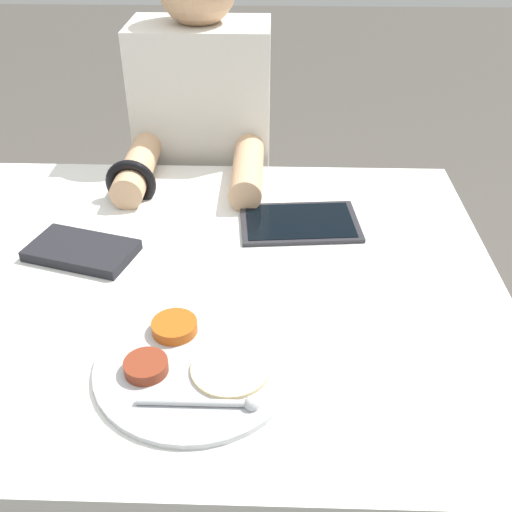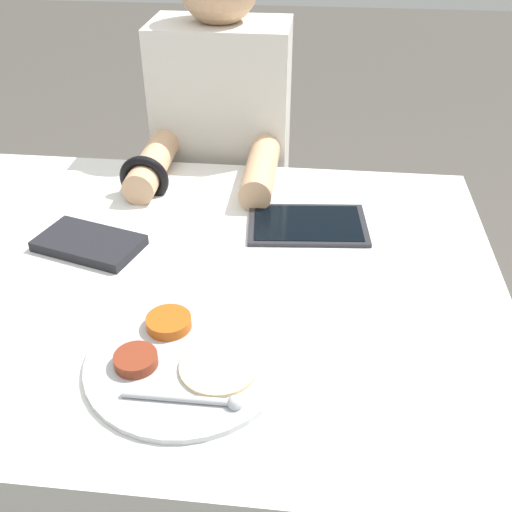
{
  "view_description": "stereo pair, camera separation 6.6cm",
  "coord_description": "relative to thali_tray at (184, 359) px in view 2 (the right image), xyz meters",
  "views": [
    {
      "loc": [
        0.18,
        -0.86,
        1.4
      ],
      "look_at": [
        0.15,
        -0.02,
        0.83
      ],
      "focal_mm": 42.0,
      "sensor_mm": 36.0,
      "label": 1
    },
    {
      "loc": [
        0.24,
        -0.86,
        1.4
      ],
      "look_at": [
        0.15,
        -0.02,
        0.83
      ],
      "focal_mm": 42.0,
      "sensor_mm": 36.0,
      "label": 2
    }
  ],
  "objects": [
    {
      "name": "red_notebook",
      "position": [
        -0.24,
        0.29,
        0.0
      ],
      "size": [
        0.22,
        0.16,
        0.02
      ],
      "color": "silver",
      "rests_on": "dining_table"
    },
    {
      "name": "dining_table",
      "position": [
        -0.07,
        0.23,
        -0.39
      ],
      "size": [
        1.17,
        0.9,
        0.77
      ],
      "color": "silver",
      "rests_on": "ground_plane"
    },
    {
      "name": "person_diner",
      "position": [
        -0.07,
        0.8,
        -0.18
      ],
      "size": [
        0.35,
        0.46,
        1.24
      ],
      "color": "black",
      "rests_on": "ground_plane"
    },
    {
      "name": "thali_tray",
      "position": [
        0.0,
        0.0,
        0.0
      ],
      "size": [
        0.3,
        0.3,
        0.03
      ],
      "color": "#B7BABF",
      "rests_on": "dining_table"
    },
    {
      "name": "tablet_device",
      "position": [
        0.17,
        0.41,
        -0.0
      ],
      "size": [
        0.25,
        0.18,
        0.01
      ],
      "color": "#28282D",
      "rests_on": "dining_table"
    }
  ]
}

